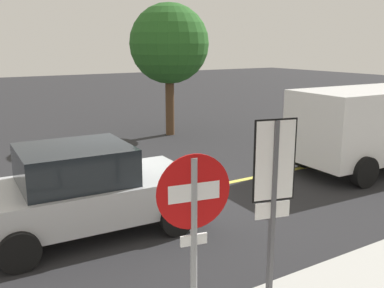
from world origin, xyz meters
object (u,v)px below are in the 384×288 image
(car_silver_near_curb, at_px, (84,189))
(tree_left_verge, at_px, (169,44))
(stop_sign, at_px, (194,227))
(white_van, at_px, (382,122))
(speed_limit_sign, at_px, (274,182))

(car_silver_near_curb, distance_m, tree_left_verge, 9.16)
(stop_sign, relative_size, tree_left_verge, 0.49)
(white_van, bearing_deg, stop_sign, -155.60)
(speed_limit_sign, bearing_deg, white_van, 26.40)
(stop_sign, relative_size, car_silver_near_curb, 0.59)
(stop_sign, bearing_deg, white_van, 24.40)
(stop_sign, relative_size, speed_limit_sign, 0.93)
(white_van, distance_m, tree_left_verge, 7.77)
(speed_limit_sign, xyz_separation_m, tree_left_verge, (4.39, 10.51, 1.58))
(stop_sign, distance_m, car_silver_near_curb, 4.02)
(white_van, relative_size, car_silver_near_curb, 1.33)
(stop_sign, height_order, speed_limit_sign, speed_limit_sign)
(white_van, xyz_separation_m, tree_left_verge, (-2.75, 6.97, 2.07))
(stop_sign, distance_m, speed_limit_sign, 1.32)
(car_silver_near_curb, height_order, tree_left_verge, tree_left_verge)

